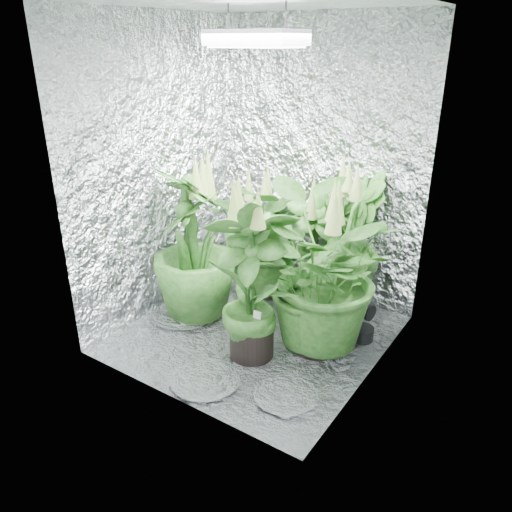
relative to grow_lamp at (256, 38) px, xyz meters
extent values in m
plane|color=white|center=(0.00, 0.00, -1.83)|extent=(1.60, 1.60, 0.00)
cube|color=white|center=(0.00, 0.80, -0.83)|extent=(1.60, 0.02, 2.00)
cube|color=white|center=(0.00, -0.80, -0.83)|extent=(1.60, 0.02, 2.00)
cube|color=white|center=(-0.80, 0.00, -0.83)|extent=(0.02, 1.60, 2.00)
cube|color=white|center=(0.80, 0.00, -0.83)|extent=(0.02, 1.60, 2.00)
cube|color=white|center=(0.00, 0.00, 0.17)|extent=(1.60, 1.60, 0.01)
cube|color=gray|center=(0.00, 0.00, 0.00)|extent=(0.50, 0.30, 0.08)
cube|color=white|center=(0.00, 0.00, -0.04)|extent=(0.46, 0.26, 0.01)
cylinder|color=black|center=(-0.18, 0.00, 0.11)|extent=(0.01, 0.01, 0.13)
cylinder|color=black|center=(0.18, 0.00, 0.11)|extent=(0.01, 0.01, 0.13)
cylinder|color=black|center=(-0.30, 0.57, -1.72)|extent=(0.24, 0.24, 0.22)
cylinder|color=#4A2C13|center=(-0.30, 0.57, -1.62)|extent=(0.23, 0.23, 0.03)
imported|color=#113B0E|center=(-0.30, 0.57, -1.36)|extent=(0.94, 0.94, 0.89)
cone|color=olive|center=(-0.30, 0.57, -0.96)|extent=(0.08, 0.08, 0.22)
cylinder|color=black|center=(0.09, 0.64, -1.71)|extent=(0.27, 0.27, 0.24)
cylinder|color=#4A2C13|center=(0.09, 0.64, -1.60)|extent=(0.25, 0.25, 0.03)
imported|color=#113B0E|center=(0.09, 0.64, -1.38)|extent=(0.61, 0.61, 0.83)
cone|color=olive|center=(0.09, 0.64, -1.02)|extent=(0.09, 0.09, 0.24)
cylinder|color=black|center=(0.34, 0.64, -1.70)|extent=(0.29, 0.29, 0.26)
cylinder|color=#4A2C13|center=(0.34, 0.64, -1.58)|extent=(0.26, 0.26, 0.03)
imported|color=#113B0E|center=(0.34, 0.64, -1.29)|extent=(0.68, 0.68, 1.01)
cone|color=olive|center=(0.34, 0.64, -0.85)|extent=(0.09, 0.09, 0.26)
cylinder|color=black|center=(-0.49, -0.03, -1.68)|extent=(0.32, 0.32, 0.29)
cylinder|color=#4A2C13|center=(-0.49, -0.03, -1.56)|extent=(0.29, 0.29, 0.03)
imported|color=#113B0E|center=(-0.49, -0.03, -1.27)|extent=(0.74, 0.74, 1.05)
cone|color=olive|center=(-0.49, -0.03, -0.81)|extent=(0.10, 0.10, 0.29)
cylinder|color=black|center=(0.41, 0.08, -1.69)|extent=(0.30, 0.30, 0.27)
cylinder|color=#4A2C13|center=(0.41, 0.08, -1.57)|extent=(0.28, 0.28, 0.03)
imported|color=#113B0E|center=(0.41, 0.08, -1.29)|extent=(1.14, 1.14, 1.00)
cone|color=olive|center=(0.41, 0.08, -0.86)|extent=(0.10, 0.10, 0.27)
cylinder|color=black|center=(0.11, -0.22, -1.70)|extent=(0.27, 0.27, 0.24)
cylinder|color=#4A2C13|center=(0.11, -0.22, -1.60)|extent=(0.25, 0.25, 0.03)
imported|color=#113B0E|center=(0.11, -0.22, -1.28)|extent=(0.76, 0.76, 1.03)
cone|color=olive|center=(0.11, -0.22, -0.83)|extent=(0.09, 0.09, 0.24)
cylinder|color=black|center=(0.62, 0.34, -1.78)|extent=(0.15, 0.15, 0.09)
cylinder|color=black|center=(0.62, 0.34, -1.61)|extent=(0.13, 0.13, 0.11)
cylinder|color=#4C4C51|center=(0.55, 0.35, -1.61)|extent=(0.09, 0.32, 0.32)
torus|color=#4C4C51|center=(0.55, 0.35, -1.61)|extent=(0.09, 0.33, 0.34)
cube|color=white|center=(0.17, -0.24, -1.53)|extent=(0.05, 0.02, 0.08)
camera|label=1|loc=(1.60, -2.39, -0.01)|focal=35.00mm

